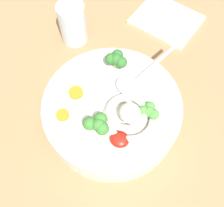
# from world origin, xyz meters

# --- Properties ---
(table_slab) EXTENTS (1.18, 1.18, 0.03)m
(table_slab) POSITION_xyz_m (0.00, 0.00, 0.01)
(table_slab) COLOR #936D47
(table_slab) RESTS_ON ground
(soup_bowl) EXTENTS (0.27, 0.27, 0.06)m
(soup_bowl) POSITION_xyz_m (-0.01, 0.02, 0.06)
(soup_bowl) COLOR silver
(soup_bowl) RESTS_ON table_slab
(noodle_pile) EXTENTS (0.11, 0.11, 0.04)m
(noodle_pile) POSITION_xyz_m (-0.05, 0.05, 0.11)
(noodle_pile) COLOR silver
(noodle_pile) RESTS_ON soup_bowl
(soup_spoon) EXTENTS (0.12, 0.16, 0.02)m
(soup_spoon) POSITION_xyz_m (-0.04, -0.03, 0.10)
(soup_spoon) COLOR #B7B7BC
(soup_spoon) RESTS_ON soup_bowl
(chili_sauce_dollop) EXTENTS (0.04, 0.03, 0.02)m
(chili_sauce_dollop) POSITION_xyz_m (-0.04, 0.10, 0.10)
(chili_sauce_dollop) COLOR #B2190F
(chili_sauce_dollop) RESTS_ON soup_bowl
(broccoli_floret_near_spoon) EXTENTS (0.05, 0.04, 0.04)m
(broccoli_floret_near_spoon) POSITION_xyz_m (-0.00, -0.06, 0.11)
(broccoli_floret_near_spoon) COLOR #7A9E60
(broccoli_floret_near_spoon) RESTS_ON soup_bowl
(broccoli_floret_right) EXTENTS (0.04, 0.03, 0.03)m
(broccoli_floret_right) POSITION_xyz_m (-0.08, 0.03, 0.11)
(broccoli_floret_right) COLOR #7A9E60
(broccoli_floret_right) RESTS_ON soup_bowl
(broccoli_floret_front) EXTENTS (0.05, 0.04, 0.04)m
(broccoli_floret_front) POSITION_xyz_m (0.00, 0.08, 0.12)
(broccoli_floret_front) COLOR #7A9E60
(broccoli_floret_front) RESTS_ON soup_bowl
(carrot_slice_extra_a) EXTENTS (0.03, 0.03, 0.01)m
(carrot_slice_extra_a) POSITION_xyz_m (0.07, 0.07, 0.09)
(carrot_slice_extra_a) COLOR orange
(carrot_slice_extra_a) RESTS_ON soup_bowl
(carrot_slice_beside_chili) EXTENTS (0.03, 0.03, 0.01)m
(carrot_slice_beside_chili) POSITION_xyz_m (0.06, 0.02, 0.10)
(carrot_slice_beside_chili) COLOR orange
(carrot_slice_beside_chili) RESTS_ON soup_bowl
(drinking_glass) EXTENTS (0.06, 0.06, 0.10)m
(drinking_glass) POSITION_xyz_m (0.13, -0.17, 0.08)
(drinking_glass) COLOR silver
(drinking_glass) RESTS_ON table_slab
(folded_napkin) EXTENTS (0.20, 0.19, 0.01)m
(folded_napkin) POSITION_xyz_m (-0.09, -0.28, 0.03)
(folded_napkin) COLOR beige
(folded_napkin) RESTS_ON table_slab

